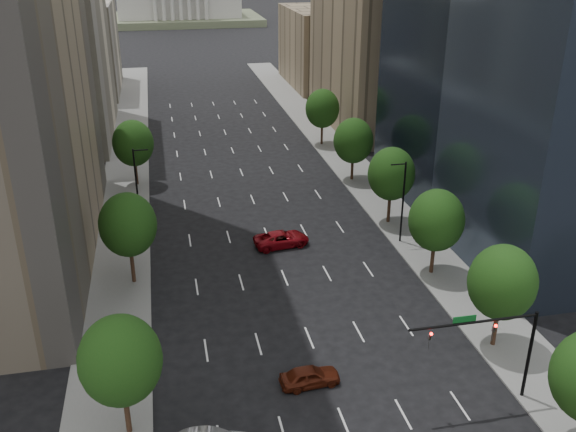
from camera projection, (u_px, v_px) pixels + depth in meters
sidewalk_left at (121, 246)px, 65.92m from camera, size 6.00×200.00×0.15m
sidewalk_right at (400, 221)px, 71.68m from camera, size 6.00×200.00×0.15m
midrise_cream_left at (54, 25)px, 95.57m from camera, size 14.00×30.00×35.00m
filler_left at (81, 48)px, 128.55m from camera, size 14.00×26.00×18.00m
parking_tan_right at (373, 35)px, 103.20m from camera, size 14.00×30.00×30.00m
filler_right at (322, 47)px, 135.57m from camera, size 14.00×26.00×16.00m
tree_right_1 at (502, 282)px, 47.62m from camera, size 5.20×5.20×8.75m
tree_right_2 at (436, 220)px, 58.42m from camera, size 5.20×5.20×8.61m
tree_right_3 at (391, 174)px, 69.05m from camera, size 5.20×5.20×8.89m
tree_right_4 at (353, 141)px, 81.75m from camera, size 5.20×5.20×8.46m
tree_right_5 at (322, 109)px, 95.95m from camera, size 5.20×5.20×8.75m
tree_left_0 at (120, 361)px, 38.83m from camera, size 5.20×5.20×8.75m
tree_left_1 at (128, 225)px, 56.65m from camera, size 5.20×5.20×8.97m
tree_left_2 at (133, 143)px, 80.03m from camera, size 5.20×5.20×8.68m
streetlight_rn at (402, 200)px, 64.89m from camera, size 1.70×0.20×9.00m
streetlight_ln at (137, 185)px, 68.84m from camera, size 1.70×0.20×9.00m
traffic_signal at (499, 340)px, 41.84m from camera, size 9.12×0.40×7.38m
foothills at (202, 18)px, 573.34m from camera, size 720.00×413.00×263.00m
car_maroon at (310, 376)px, 45.28m from camera, size 4.50×2.09×1.49m
car_red_far at (282, 239)px, 65.77m from camera, size 6.10×3.42×1.61m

